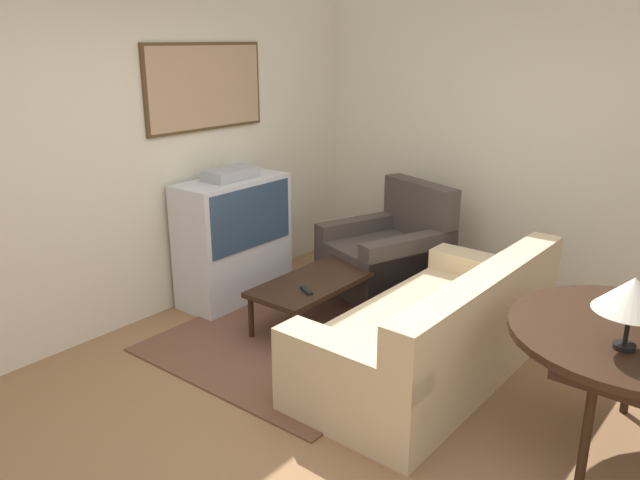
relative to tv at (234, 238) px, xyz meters
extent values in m
plane|color=#8E6642|center=(-0.79, -1.82, -0.56)|extent=(12.00, 12.00, 0.00)
cube|color=beige|center=(-0.79, 0.31, 0.79)|extent=(12.00, 0.06, 2.70)
cube|color=#4C381E|center=(0.00, 0.26, 1.28)|extent=(1.25, 0.03, 0.72)
cube|color=tan|center=(0.00, 0.24, 1.28)|extent=(1.20, 0.01, 0.67)
cube|color=beige|center=(1.84, -1.82, 0.79)|extent=(0.06, 12.00, 2.70)
cube|color=brown|center=(-0.10, -0.98, -0.55)|extent=(2.27, 1.81, 0.01)
cube|color=silver|center=(0.00, 0.00, -0.31)|extent=(1.02, 0.46, 0.49)
cube|color=silver|center=(0.00, 0.00, 0.23)|extent=(1.02, 0.46, 0.60)
cube|color=#2D425B|center=(0.00, -0.23, 0.23)|extent=(0.91, 0.01, 0.52)
cube|color=#9E9EA3|center=(0.00, 0.00, 0.57)|extent=(0.46, 0.25, 0.09)
cube|color=#CCB289|center=(-0.07, -1.99, -0.35)|extent=(2.13, 1.01, 0.41)
cube|color=#CCB289|center=(-0.08, -2.37, 0.06)|extent=(2.12, 0.25, 0.41)
cube|color=#CCB289|center=(0.87, -2.00, -0.27)|extent=(0.25, 0.99, 0.57)
cube|color=#CCB289|center=(-1.01, -1.98, -0.27)|extent=(0.25, 0.99, 0.57)
cube|color=gray|center=(0.40, -2.24, 0.02)|extent=(0.36, 0.12, 0.34)
cube|color=gray|center=(-0.55, -2.23, 0.02)|extent=(0.36, 0.12, 0.34)
cube|color=#473D38|center=(1.02, -0.91, -0.33)|extent=(1.22, 1.14, 0.45)
cube|color=#473D38|center=(1.40, -1.05, 0.15)|extent=(0.46, 0.87, 0.51)
cube|color=#473D38|center=(1.14, -0.58, -0.26)|extent=(0.99, 0.48, 0.59)
cube|color=#473D38|center=(0.90, -1.24, -0.26)|extent=(0.99, 0.48, 0.59)
cube|color=black|center=(0.03, -0.90, -0.19)|extent=(1.15, 0.54, 0.04)
cylinder|color=black|center=(-0.49, -1.12, -0.38)|extent=(0.04, 0.04, 0.34)
cylinder|color=black|center=(0.55, -1.12, -0.38)|extent=(0.04, 0.04, 0.34)
cylinder|color=black|center=(-0.49, -0.68, -0.38)|extent=(0.04, 0.04, 0.34)
cylinder|color=black|center=(0.55, -0.68, -0.38)|extent=(0.04, 0.04, 0.34)
cylinder|color=black|center=(-0.22, -3.27, 0.17)|extent=(1.30, 1.30, 0.04)
cube|color=black|center=(-0.22, -3.27, 0.11)|extent=(1.10, 0.52, 0.08)
cylinder|color=black|center=(-0.68, -3.21, -0.20)|extent=(0.05, 0.05, 0.71)
cylinder|color=black|center=(0.23, -3.21, -0.20)|extent=(0.05, 0.05, 0.71)
cylinder|color=black|center=(-0.47, -3.27, 0.21)|extent=(0.11, 0.11, 0.02)
cylinder|color=black|center=(-0.47, -3.27, 0.38)|extent=(0.02, 0.02, 0.32)
cone|color=silver|center=(-0.47, -3.27, 0.49)|extent=(0.36, 0.36, 0.17)
cube|color=black|center=(-0.22, -1.01, -0.16)|extent=(0.11, 0.16, 0.02)
camera|label=1|loc=(-3.59, -3.82, 1.67)|focal=35.00mm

